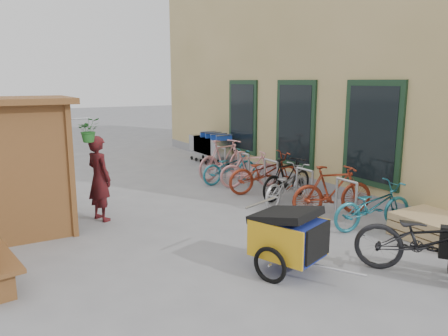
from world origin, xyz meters
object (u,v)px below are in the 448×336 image
child_trailer (288,235)px  bike_6 (229,167)px  kiosk (3,148)px  shopping_carts (209,145)px  pallet_stack (435,228)px  bike_0 (373,206)px  person_kiosk (99,178)px  bike_2 (287,185)px  bike_7 (224,159)px  bike_1 (333,191)px  bike_4 (265,173)px  bike_5 (250,169)px  bike_3 (287,178)px  cargo_bike (433,241)px

child_trailer → bike_6: bearing=47.6°
kiosk → shopping_carts: size_ratio=1.26×
pallet_stack → shopping_carts: 8.18m
bike_6 → bike_0: bearing=-178.5°
child_trailer → kiosk: bearing=112.2°
person_kiosk → bike_2: 3.96m
bike_0 → bike_7: bearing=11.4°
bike_7 → shopping_carts: bearing=-31.6°
bike_0 → bike_2: bike_0 is taller
child_trailer → person_kiosk: size_ratio=1.01×
bike_6 → bike_1: bearing=-178.0°
bike_4 → bike_5: size_ratio=1.19×
kiosk → bike_6: (5.39, 1.53, -1.12)m
bike_3 → bike_4: bearing=-3.0°
child_trailer → bike_2: (2.14, 2.75, -0.10)m
cargo_bike → bike_3: 4.33m
child_trailer → bike_3: 3.94m
child_trailer → bike_1: bearing=14.1°
shopping_carts → bike_2: 5.23m
bike_2 → bike_7: size_ratio=0.90×
kiosk → cargo_bike: 6.90m
bike_3 → child_trailer: bearing=131.3°
child_trailer → bike_0: (2.47, 0.67, -0.10)m
bike_1 → bike_6: size_ratio=1.04×
bike_1 → kiosk: bearing=88.6°
child_trailer → bike_2: size_ratio=1.01×
person_kiosk → bike_1: size_ratio=0.97×
bike_2 → bike_7: bearing=-21.9°
child_trailer → person_kiosk: bearing=94.3°
kiosk → shopping_carts: (6.28, 4.30, -0.94)m
bike_0 → bike_7: bike_7 is taller
shopping_carts → bike_5: size_ratio=1.25×
bike_4 → cargo_bike: bearing=179.6°
bike_0 → bike_6: (-0.38, 4.48, -0.00)m
shopping_carts → bike_4: size_ratio=1.05×
pallet_stack → bike_7: bearing=97.1°
shopping_carts → cargo_bike: size_ratio=0.97×
bike_2 → bike_3: 0.46m
bike_3 → bike_0: bearing=170.4°
shopping_carts → bike_3: bearing=-96.6°
bike_3 → bike_4: 0.76m
bike_1 → bike_4: size_ratio=0.91×
cargo_bike → bike_3: size_ratio=1.27×
pallet_stack → bike_0: size_ratio=0.72×
shopping_carts → bike_2: (-0.84, -5.16, -0.18)m
pallet_stack → cargo_bike: 1.67m
bike_1 → cargo_bike: bearing=-179.0°
pallet_stack → bike_1: size_ratio=0.70×
bike_0 → cargo_bike: bearing=162.9°
bike_3 → bike_6: bike_3 is taller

